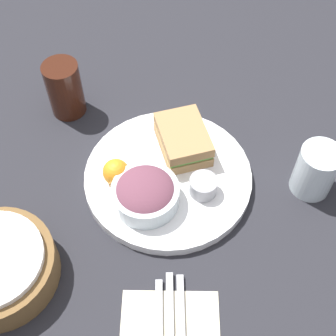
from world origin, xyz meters
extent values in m
plane|color=#232328|center=(0.00, 0.00, 0.00)|extent=(4.00, 4.00, 0.00)
cylinder|color=white|center=(0.00, 0.00, 0.01)|extent=(0.33, 0.33, 0.02)
cube|color=#A37A4C|center=(0.07, -0.03, 0.03)|extent=(0.14, 0.12, 0.02)
cube|color=#6BB24C|center=(0.07, -0.03, 0.05)|extent=(0.14, 0.11, 0.01)
cube|color=#A37A4C|center=(0.07, -0.03, 0.06)|extent=(0.14, 0.12, 0.02)
cylinder|color=silver|center=(-0.06, 0.04, 0.04)|extent=(0.12, 0.12, 0.04)
ellipsoid|color=brown|center=(-0.06, 0.04, 0.05)|extent=(0.11, 0.11, 0.05)
cylinder|color=#99999E|center=(-0.04, -0.07, 0.04)|extent=(0.05, 0.05, 0.03)
sphere|color=orange|center=(-0.01, 0.10, 0.05)|extent=(0.05, 0.05, 0.05)
cylinder|color=#38190F|center=(0.19, 0.22, 0.06)|extent=(0.07, 0.07, 0.12)
cube|color=beige|center=(-0.28, -0.01, 0.00)|extent=(0.12, 0.16, 0.00)
cube|color=#B2B2B7|center=(-0.28, -0.03, 0.01)|extent=(0.17, 0.02, 0.01)
cube|color=#B2B2B7|center=(-0.28, -0.01, 0.01)|extent=(0.18, 0.02, 0.01)
cube|color=#B2B2B7|center=(-0.28, 0.01, 0.01)|extent=(0.15, 0.02, 0.01)
cylinder|color=silver|center=(-0.01, -0.28, 0.05)|extent=(0.08, 0.08, 0.11)
camera|label=1|loc=(-0.52, -0.01, 0.76)|focal=50.00mm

